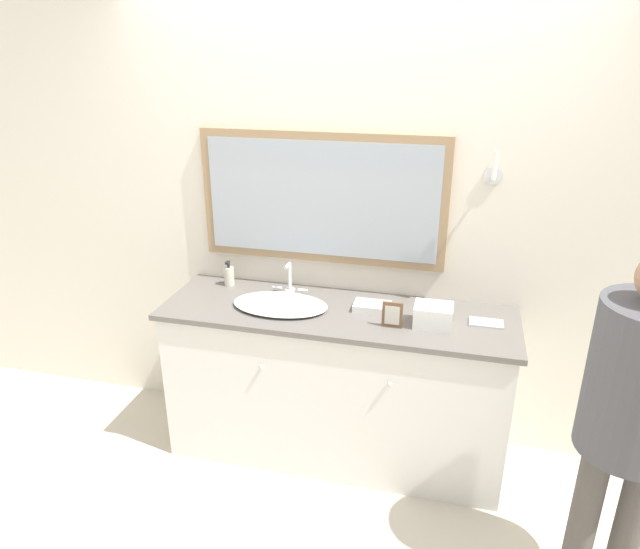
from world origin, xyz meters
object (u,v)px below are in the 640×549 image
Objects in this scene: appliance_box at (433,316)px; picture_frame at (392,315)px; soap_bottle at (229,276)px; person at (636,399)px; sink_basin at (281,303)px.

picture_frame is (-0.20, -0.07, 0.01)m from appliance_box.
picture_frame is (1.00, -0.30, 0.01)m from soap_bottle.
picture_frame is 1.11m from person.
soap_bottle is 1.22m from appliance_box.
appliance_box is (1.20, -0.24, -0.00)m from soap_bottle.
person reaches higher than picture_frame.
sink_basin reaches higher than appliance_box.
soap_bottle is (-0.38, 0.21, 0.04)m from sink_basin.
soap_bottle is at bearing 151.17° from sink_basin.
picture_frame is at bearing -16.97° from soap_bottle.
person reaches higher than soap_bottle.
picture_frame reaches higher than appliance_box.
appliance_box is at bearing -11.15° from soap_bottle.
sink_basin is 0.33× the size of person.
sink_basin is at bearing -28.83° from soap_bottle.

